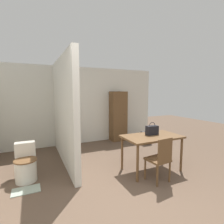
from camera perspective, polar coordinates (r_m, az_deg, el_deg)
The scene contains 10 objects.
ground_plane at distance 2.81m, azimuth 11.21°, elevation -30.89°, with size 16.00×16.00×0.00m, color brown.
wall_back at distance 5.84m, azimuth -11.64°, elevation 2.00°, with size 5.68×0.12×2.50m.
partition_wall at distance 4.35m, azimuth -15.57°, elevation 0.37°, with size 0.12×2.67×2.50m.
dining_table at distance 3.90m, azimuth 12.86°, elevation -8.76°, with size 1.24×0.73×0.76m.
wooden_chair at distance 3.50m, azimuth 15.48°, elevation -14.31°, with size 0.42×0.42×0.87m.
toilet at distance 3.91m, azimuth -26.34°, elevation -15.28°, with size 0.41×0.56×0.70m.
handbag at distance 3.95m, azimuth 12.93°, elevation -5.77°, with size 0.27×0.13×0.28m.
wooden_cabinet at distance 6.12m, azimuth 2.02°, elevation -1.35°, with size 0.54×0.41×1.72m.
bath_mat at distance 3.63m, azimuth -26.23°, elevation -21.95°, with size 0.46×0.28×0.01m.
space_heater at distance 5.94m, azimuth 11.10°, elevation -8.19°, with size 0.29×0.24×0.40m.
Camera 1 is at (-1.35, -1.78, 1.70)m, focal length 28.00 mm.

